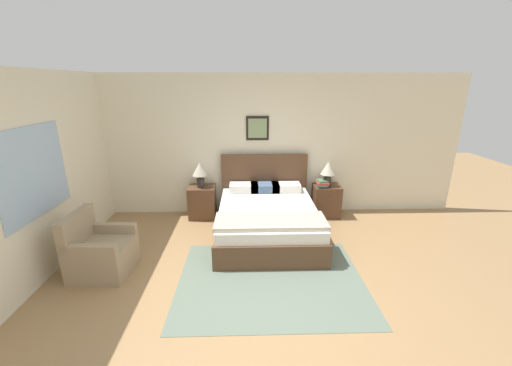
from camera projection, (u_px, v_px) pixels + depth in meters
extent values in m
plane|color=#99754C|center=(257.00, 306.00, 3.58)|extent=(16.00, 16.00, 0.00)
cube|color=beige|center=(252.00, 146.00, 5.86)|extent=(7.81, 0.06, 2.60)
cube|color=black|center=(257.00, 128.00, 5.72)|extent=(0.41, 0.02, 0.44)
cube|color=gray|center=(258.00, 128.00, 5.71)|extent=(0.34, 0.00, 0.35)
cube|color=beige|center=(61.00, 166.00, 4.43)|extent=(0.06, 5.19, 2.60)
cube|color=#9EBCDB|center=(33.00, 172.00, 3.79)|extent=(0.02, 1.26, 1.09)
cube|color=slate|center=(271.00, 280.00, 4.04)|extent=(2.36, 1.85, 0.01)
cube|color=brown|center=(267.00, 228.00, 5.17)|extent=(1.61, 2.04, 0.28)
cube|color=brown|center=(272.00, 249.00, 4.17)|extent=(1.61, 0.06, 0.08)
cube|color=white|center=(267.00, 214.00, 5.09)|extent=(1.54, 1.96, 0.25)
cube|color=brown|center=(264.00, 171.00, 5.89)|extent=(1.61, 0.06, 0.64)
cube|color=#B2A893|center=(271.00, 221.00, 4.44)|extent=(1.58, 0.57, 0.06)
cube|color=white|center=(244.00, 188.00, 5.74)|extent=(0.52, 0.32, 0.14)
cube|color=white|center=(286.00, 187.00, 5.76)|extent=(0.52, 0.32, 0.14)
cube|color=slate|center=(265.00, 187.00, 5.75)|extent=(0.52, 0.32, 0.14)
cube|color=#998466|center=(104.00, 257.00, 4.18)|extent=(0.73, 0.75, 0.42)
cube|color=#998466|center=(77.00, 228.00, 4.05)|extent=(0.15, 0.72, 0.42)
cube|color=#998466|center=(111.00, 228.00, 4.38)|extent=(0.71, 0.13, 0.14)
cube|color=#998466|center=(88.00, 251.00, 3.80)|extent=(0.71, 0.13, 0.14)
cube|color=brown|center=(202.00, 202.00, 5.87)|extent=(0.49, 0.42, 0.60)
sphere|color=#332D28|center=(200.00, 198.00, 5.61)|extent=(0.02, 0.02, 0.02)
cube|color=brown|center=(326.00, 201.00, 5.93)|extent=(0.49, 0.42, 0.60)
sphere|color=#332D28|center=(330.00, 196.00, 5.67)|extent=(0.02, 0.02, 0.02)
cylinder|color=#2D2823|center=(201.00, 183.00, 5.74)|extent=(0.14, 0.14, 0.16)
cylinder|color=#2D2823|center=(200.00, 177.00, 5.70)|extent=(0.02, 0.02, 0.06)
cone|color=beige|center=(200.00, 169.00, 5.66)|extent=(0.27, 0.27, 0.24)
cylinder|color=#2D2823|center=(327.00, 182.00, 5.81)|extent=(0.14, 0.14, 0.16)
cylinder|color=#2D2823|center=(328.00, 176.00, 5.77)|extent=(0.02, 0.02, 0.06)
cone|color=beige|center=(328.00, 168.00, 5.73)|extent=(0.27, 0.27, 0.24)
cube|color=#335693|center=(322.00, 185.00, 5.79)|extent=(0.20, 0.25, 0.03)
cube|color=#4C7551|center=(322.00, 184.00, 5.79)|extent=(0.19, 0.28, 0.03)
cube|color=#B7332D|center=(322.00, 182.00, 5.78)|extent=(0.22, 0.28, 0.03)
cube|color=#4C7551|center=(322.00, 181.00, 5.77)|extent=(0.19, 0.23, 0.04)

